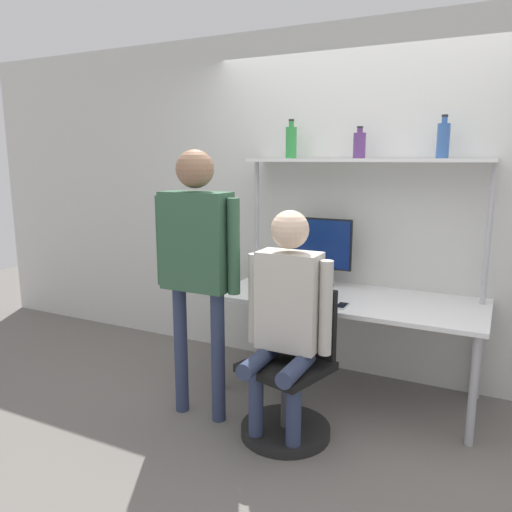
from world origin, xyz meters
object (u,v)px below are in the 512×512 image
at_px(cell_phone, 342,306).
at_px(bottle_purple, 359,145).
at_px(monitor, 321,249).
at_px(person_standing, 197,249).
at_px(bottle_green, 291,142).
at_px(laptop, 307,291).
at_px(person_seated, 287,307).
at_px(bottle_blue, 443,140).
at_px(office_chair, 290,390).

xyz_separation_m(cell_phone, bottle_purple, (-0.05, 0.49, 1.06)).
height_order(monitor, person_standing, person_standing).
relative_size(cell_phone, bottle_green, 0.51).
bearing_deg(person_standing, bottle_purple, 52.94).
bearing_deg(monitor, bottle_green, 177.02).
xyz_separation_m(laptop, person_seated, (0.08, -0.54, 0.04)).
bearing_deg(bottle_blue, bottle_purple, 180.00).
height_order(laptop, person_seated, person_seated).
height_order(office_chair, person_standing, person_standing).
xyz_separation_m(laptop, office_chair, (0.09, -0.50, -0.51)).
relative_size(monitor, laptop, 1.68).
distance_m(monitor, bottle_green, 0.85).
distance_m(office_chair, bottle_purple, 1.78).
distance_m(bottle_purple, bottle_blue, 0.57).
distance_m(bottle_purple, bottle_green, 0.53).
bearing_deg(person_standing, laptop, 46.51).
bearing_deg(laptop, cell_phone, -11.57).
xyz_separation_m(person_standing, bottle_purple, (0.75, 1.00, 0.66)).
bearing_deg(office_chair, bottle_blue, 53.23).
bearing_deg(cell_phone, monitor, 124.22).
xyz_separation_m(laptop, bottle_green, (-0.31, 0.43, 1.04)).
height_order(office_chair, bottle_blue, bottle_blue).
xyz_separation_m(cell_phone, bottle_green, (-0.58, 0.49, 1.09)).
bearing_deg(bottle_blue, office_chair, -126.77).
xyz_separation_m(office_chair, person_seated, (-0.01, -0.05, 0.55)).
xyz_separation_m(office_chair, bottle_purple, (0.13, 0.93, 1.51)).
bearing_deg(office_chair, cell_phone, 67.62).
relative_size(bottle_blue, bottle_green, 0.98).
distance_m(monitor, bottle_blue, 1.16).
distance_m(person_seated, bottle_blue, 1.56).
relative_size(laptop, bottle_blue, 1.11).
bearing_deg(bottle_purple, bottle_green, -180.00).
bearing_deg(person_seated, monitor, 97.56).
xyz_separation_m(person_seated, bottle_blue, (0.71, 0.97, 0.99)).
distance_m(office_chair, person_standing, 1.06).
xyz_separation_m(person_seated, bottle_purple, (0.14, 0.97, 0.97)).
height_order(person_seated, bottle_blue, bottle_blue).
bearing_deg(person_seated, bottle_green, 111.85).
xyz_separation_m(laptop, bottle_purple, (0.22, 0.43, 1.01)).
bearing_deg(person_seated, cell_phone, 68.37).
relative_size(laptop, bottle_green, 1.08).
relative_size(bottle_purple, bottle_green, 0.77).
height_order(laptop, bottle_blue, bottle_blue).
relative_size(cell_phone, office_chair, 0.16).
bearing_deg(laptop, bottle_green, 126.13).
bearing_deg(monitor, cell_phone, -55.78).
height_order(person_standing, bottle_green, bottle_green).
relative_size(monitor, bottle_purple, 2.34).
distance_m(monitor, person_standing, 1.10).
relative_size(laptop, person_seated, 0.22).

